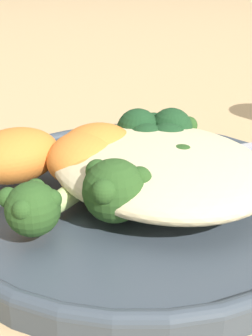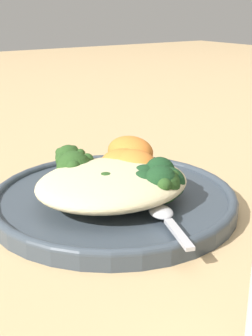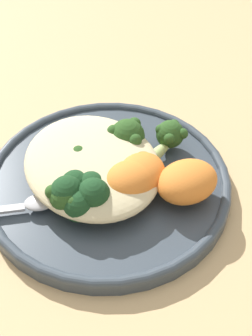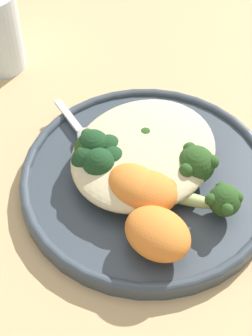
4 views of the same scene
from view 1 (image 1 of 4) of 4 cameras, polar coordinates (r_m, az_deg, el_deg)
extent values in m
plane|color=tan|center=(0.37, 2.19, -5.79)|extent=(4.00, 4.00, 0.00)
cylinder|color=#38424C|center=(0.37, 0.94, -4.16)|extent=(0.29, 0.29, 0.02)
torus|color=#38424C|center=(0.36, 0.95, -3.06)|extent=(0.29, 0.29, 0.01)
ellipsoid|color=beige|center=(0.36, 3.59, 0.62)|extent=(0.18, 0.15, 0.03)
ellipsoid|color=#ADC675|center=(0.34, -6.36, -2.89)|extent=(0.05, 0.09, 0.02)
sphere|color=#284C1E|center=(0.30, -11.56, -4.71)|extent=(0.04, 0.04, 0.04)
sphere|color=#284C1E|center=(0.30, -9.09, -3.83)|extent=(0.01, 0.01, 0.01)
sphere|color=#284C1E|center=(0.31, -10.95, -2.49)|extent=(0.01, 0.01, 0.01)
sphere|color=#284C1E|center=(0.30, -14.16, -3.52)|extent=(0.01, 0.01, 0.01)
sphere|color=#284C1E|center=(0.29, -12.42, -4.97)|extent=(0.01, 0.01, 0.01)
ellipsoid|color=#ADC675|center=(0.34, -2.25, -2.07)|extent=(0.07, 0.05, 0.02)
sphere|color=#284C1E|center=(0.31, -1.42, -2.78)|extent=(0.04, 0.04, 0.04)
sphere|color=#284C1E|center=(0.31, 1.67, -1.29)|extent=(0.02, 0.02, 0.02)
sphere|color=#284C1E|center=(0.32, -3.31, -0.48)|extent=(0.02, 0.02, 0.02)
sphere|color=#284C1E|center=(0.29, -2.67, -2.88)|extent=(0.02, 0.02, 0.02)
ellipsoid|color=#ADC675|center=(0.36, 1.34, -0.56)|extent=(0.07, 0.06, 0.02)
sphere|color=#284C1E|center=(0.35, 6.74, 0.10)|extent=(0.04, 0.04, 0.04)
sphere|color=#284C1E|center=(0.35, 9.02, 0.92)|extent=(0.01, 0.01, 0.01)
sphere|color=#284C1E|center=(0.36, 6.77, 1.87)|extent=(0.01, 0.01, 0.01)
sphere|color=#284C1E|center=(0.35, 4.56, 1.10)|extent=(0.01, 0.01, 0.01)
sphere|color=#284C1E|center=(0.34, 6.82, 0.08)|extent=(0.01, 0.01, 0.01)
ellipsoid|color=#ADC675|center=(0.38, -0.23, 0.63)|extent=(0.02, 0.11, 0.02)
sphere|color=#284C1E|center=(0.41, 5.40, 4.12)|extent=(0.04, 0.04, 0.04)
sphere|color=#284C1E|center=(0.41, 7.63, 5.17)|extent=(0.02, 0.02, 0.02)
sphere|color=#284C1E|center=(0.42, 3.88, 5.65)|extent=(0.02, 0.02, 0.02)
sphere|color=#284C1E|center=(0.39, 4.80, 4.34)|extent=(0.02, 0.02, 0.02)
ellipsoid|color=orange|center=(0.35, -4.15, -0.20)|extent=(0.07, 0.08, 0.03)
ellipsoid|color=orange|center=(0.37, -5.09, 1.40)|extent=(0.08, 0.08, 0.04)
ellipsoid|color=orange|center=(0.38, -3.68, 2.26)|extent=(0.05, 0.07, 0.04)
ellipsoid|color=orange|center=(0.38, -13.35, 1.54)|extent=(0.06, 0.07, 0.04)
sphere|color=#193D1E|center=(0.39, 5.07, 2.86)|extent=(0.04, 0.04, 0.04)
sphere|color=#193D1E|center=(0.41, 5.55, 4.73)|extent=(0.04, 0.04, 0.04)
sphere|color=#193D1E|center=(0.42, 3.33, 4.23)|extent=(0.04, 0.04, 0.04)
sphere|color=#193D1E|center=(0.40, 1.48, 4.67)|extent=(0.04, 0.04, 0.04)
sphere|color=#193D1E|center=(0.39, 2.48, 2.81)|extent=(0.04, 0.04, 0.04)
ellipsoid|color=#B7B7BC|center=(0.42, 9.93, 2.01)|extent=(0.04, 0.04, 0.01)
camera|label=2|loc=(0.65, 57.60, 18.26)|focal=50.00mm
camera|label=3|loc=(0.74, -8.84, 43.00)|focal=50.00mm
camera|label=4|loc=(0.67, -56.73, 46.40)|focal=60.00mm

